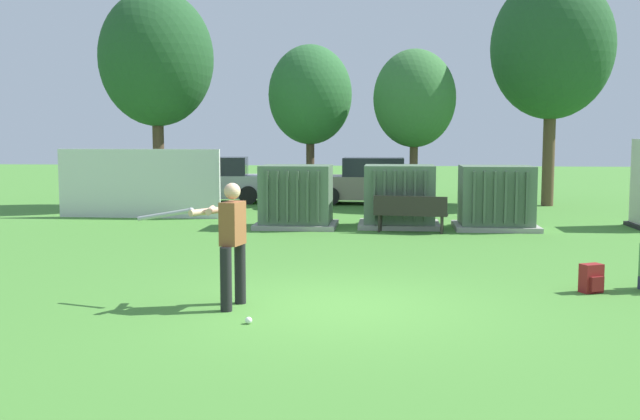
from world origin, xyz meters
TOP-DOWN VIEW (x-y plane):
  - ground_plane at (0.00, 0.00)m, footprint 96.00×96.00m
  - fence_panel at (-6.54, 10.50)m, footprint 4.80×0.12m
  - transformer_west at (-1.70, 8.76)m, footprint 2.10×1.70m
  - transformer_mid_west at (0.97, 9.08)m, footprint 2.10×1.70m
  - transformer_mid_east at (3.43, 8.91)m, footprint 2.10×1.70m
  - park_bench at (1.23, 7.92)m, footprint 1.84×0.64m
  - batter at (-1.49, -0.15)m, footprint 1.61×0.75m
  - sports_ball at (-1.05, -1.03)m, footprint 0.09×0.09m
  - backpack at (3.80, 1.31)m, footprint 0.37×0.35m
  - tree_left at (-6.93, 13.56)m, footprint 3.72×3.72m
  - tree_center_left at (-2.05, 15.23)m, footprint 2.88×2.88m
  - tree_center_right at (1.51, 14.79)m, footprint 2.75×2.75m
  - tree_right at (6.08, 15.40)m, footprint 4.05×4.05m
  - parked_car_leftmost at (-5.55, 15.58)m, footprint 4.37×2.29m
  - parked_car_left_of_center at (0.04, 15.55)m, footprint 4.20×1.92m

SIDE VIEW (x-z plane):
  - ground_plane at x=0.00m, z-range 0.00..0.00m
  - sports_ball at x=-1.05m, z-range 0.00..0.09m
  - backpack at x=3.80m, z-range -0.01..0.43m
  - park_bench at x=1.23m, z-range 0.08..0.99m
  - parked_car_leftmost at x=-5.55m, z-range -0.06..1.56m
  - parked_car_left_of_center at x=0.04m, z-range -0.06..1.56m
  - transformer_west at x=-1.70m, z-range -0.02..1.60m
  - transformer_mid_west at x=0.97m, z-range -0.02..1.60m
  - transformer_mid_east at x=3.43m, z-range -0.02..1.60m
  - batter at x=-1.49m, z-range 0.11..1.85m
  - fence_panel at x=-6.54m, z-range 0.00..2.00m
  - tree_center_right at x=1.51m, z-range 0.98..6.24m
  - tree_center_left at x=-2.05m, z-range 1.02..6.53m
  - tree_left at x=-6.93m, z-range 1.32..8.44m
  - tree_right at x=6.08m, z-range 1.44..9.18m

